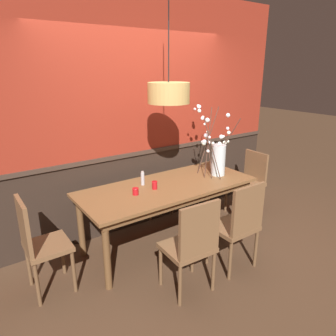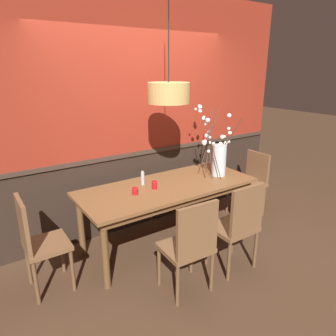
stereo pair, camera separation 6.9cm
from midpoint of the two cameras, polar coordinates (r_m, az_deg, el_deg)
The scene contains 13 objects.
ground_plane at distance 3.95m, azimuth -0.51°, elevation -13.48°, with size 24.00×24.00×0.00m, color #4C3321.
back_wall at distance 3.99m, azimuth -6.20°, elevation 9.33°, with size 4.62×0.14×2.96m.
dining_table at distance 3.64m, azimuth -0.54°, elevation -4.32°, with size 2.09×0.87×0.76m.
chair_far_side_right at distance 4.55m, azimuth -3.52°, elevation -2.22°, with size 0.43×0.43×0.87m.
chair_near_side_left at distance 2.93m, azimuth 3.78°, elevation -13.62°, with size 0.47×0.42×0.96m.
chair_near_side_right at distance 3.31m, azimuth 12.31°, elevation -9.74°, with size 0.45×0.40×0.98m.
chair_head_west_end at distance 3.17m, azimuth -23.26°, elevation -12.31°, with size 0.39×0.41×0.98m.
chair_head_east_end at distance 4.65m, azimuth 14.24°, elevation -1.98°, with size 0.45×0.44×0.91m.
vase_with_blossoms at distance 3.95m, azimuth 8.55°, elevation 2.07°, with size 0.61×0.57×0.85m.
candle_holder_nearer_center at distance 3.49m, azimuth -3.04°, elevation -3.15°, with size 0.07×0.07×0.09m.
candle_holder_nearer_edge at distance 3.36m, azimuth -6.58°, elevation -4.27°, with size 0.07×0.07×0.08m.
condiment_bottle at distance 3.61m, azimuth -5.22°, elevation -1.92°, with size 0.04×0.04×0.16m.
pendant_lamp at distance 3.35m, azimuth -0.48°, elevation 13.63°, with size 0.44×0.44×1.26m.
Camera 1 is at (-1.94, -2.75, 2.07)m, focal length 33.17 mm.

